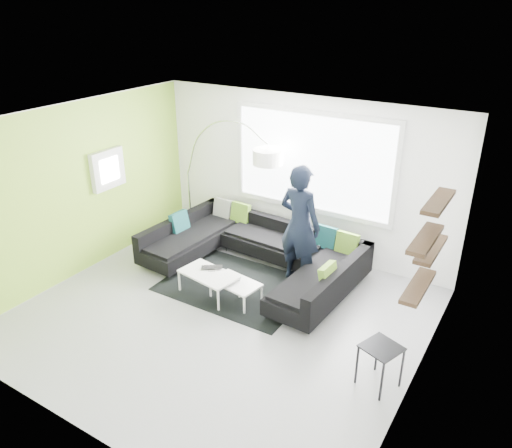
{
  "coord_description": "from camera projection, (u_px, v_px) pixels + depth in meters",
  "views": [
    {
      "loc": [
        3.61,
        -4.88,
        4.25
      ],
      "look_at": [
        0.05,
        0.9,
        1.13
      ],
      "focal_mm": 35.0,
      "sensor_mm": 36.0,
      "label": 1
    }
  ],
  "objects": [
    {
      "name": "ground",
      "position": [
        221.0,
        316.0,
        7.27
      ],
      "size": [
        5.5,
        5.5,
        0.0
      ],
      "primitive_type": "plane",
      "color": "gray",
      "rests_on": "ground"
    },
    {
      "name": "room_shell",
      "position": [
        228.0,
        196.0,
        6.65
      ],
      "size": [
        5.54,
        5.04,
        2.82
      ],
      "color": "white",
      "rests_on": "ground"
    },
    {
      "name": "sectional_sofa",
      "position": [
        251.0,
        256.0,
        8.26
      ],
      "size": [
        3.51,
        2.3,
        0.73
      ],
      "rotation": [
        0.0,
        0.0,
        -0.06
      ],
      "color": "black",
      "rests_on": "ground"
    },
    {
      "name": "rug",
      "position": [
        236.0,
        286.0,
        8.01
      ],
      "size": [
        2.27,
        1.65,
        0.01
      ],
      "primitive_type": "cube",
      "rotation": [
        0.0,
        0.0,
        0.0
      ],
      "color": "black",
      "rests_on": "ground"
    },
    {
      "name": "coffee_table",
      "position": [
        222.0,
        287.0,
        7.64
      ],
      "size": [
        1.24,
        0.84,
        0.38
      ],
      "primitive_type": "cube",
      "rotation": [
        0.0,
        0.0,
        -0.15
      ],
      "color": "white",
      "rests_on": "ground"
    },
    {
      "name": "arc_lamp",
      "position": [
        188.0,
        172.0,
        9.55
      ],
      "size": [
        2.29,
        1.19,
        2.33
      ],
      "primitive_type": null,
      "rotation": [
        0.0,
        0.0,
        -0.17
      ],
      "color": "silver",
      "rests_on": "ground"
    },
    {
      "name": "side_table",
      "position": [
        379.0,
        366.0,
        5.86
      ],
      "size": [
        0.52,
        0.52,
        0.56
      ],
      "primitive_type": "cube",
      "rotation": [
        0.0,
        0.0,
        -0.35
      ],
      "color": "black",
      "rests_on": "ground"
    },
    {
      "name": "person",
      "position": [
        300.0,
        225.0,
        7.79
      ],
      "size": [
        0.83,
        0.64,
        1.97
      ],
      "primitive_type": "imported",
      "rotation": [
        0.0,
        0.0,
        3.02
      ],
      "color": "black",
      "rests_on": "ground"
    },
    {
      "name": "laptop",
      "position": [
        212.0,
        269.0,
        7.72
      ],
      "size": [
        0.52,
        0.51,
        0.03
      ],
      "primitive_type": "imported",
      "rotation": [
        0.0,
        0.0,
        0.59
      ],
      "color": "black",
      "rests_on": "coffee_table"
    }
  ]
}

